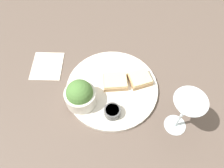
% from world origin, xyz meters
% --- Properties ---
extents(ground_plane, '(4.00, 4.00, 0.00)m').
position_xyz_m(ground_plane, '(0.00, 0.00, 0.00)').
color(ground_plane, brown).
extents(dinner_plate, '(0.31, 0.31, 0.01)m').
position_xyz_m(dinner_plate, '(0.00, 0.00, 0.01)').
color(dinner_plate, silver).
rests_on(dinner_plate, ground_plane).
extents(salad_bowl, '(0.10, 0.10, 0.10)m').
position_xyz_m(salad_bowl, '(-0.11, -0.03, 0.06)').
color(salad_bowl, silver).
rests_on(salad_bowl, dinner_plate).
extents(sauce_ramekin, '(0.05, 0.05, 0.03)m').
position_xyz_m(sauce_ramekin, '(-0.02, -0.09, 0.03)').
color(sauce_ramekin, '#4C4C4C').
rests_on(sauce_ramekin, dinner_plate).
extents(cheese_toast_near, '(0.09, 0.08, 0.03)m').
position_xyz_m(cheese_toast_near, '(0.01, 0.01, 0.03)').
color(cheese_toast_near, tan).
rests_on(cheese_toast_near, dinner_plate).
extents(cheese_toast_far, '(0.07, 0.07, 0.03)m').
position_xyz_m(cheese_toast_far, '(0.10, -0.00, 0.03)').
color(cheese_toast_far, tan).
rests_on(cheese_toast_far, dinner_plate).
extents(wine_glass, '(0.09, 0.09, 0.17)m').
position_xyz_m(wine_glass, '(0.16, -0.18, 0.12)').
color(wine_glass, silver).
rests_on(wine_glass, ground_plane).
extents(napkin, '(0.14, 0.15, 0.01)m').
position_xyz_m(napkin, '(-0.21, 0.16, 0.00)').
color(napkin, beige).
rests_on(napkin, ground_plane).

